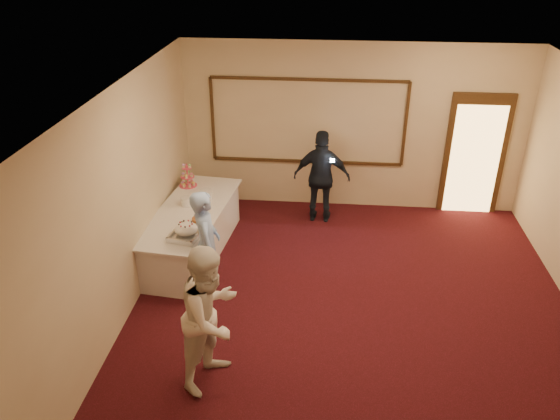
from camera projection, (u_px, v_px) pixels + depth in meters
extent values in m
plane|color=black|center=(352.00, 323.00, 7.21)|extent=(7.00, 7.00, 0.00)
cube|color=beige|center=(353.00, 128.00, 9.60)|extent=(6.00, 0.04, 3.00)
cube|color=beige|center=(117.00, 213.00, 6.77)|extent=(0.04, 7.00, 3.00)
cube|color=white|center=(369.00, 102.00, 5.82)|extent=(6.00, 7.00, 0.04)
cube|color=#31200E|center=(307.00, 161.00, 9.95)|extent=(3.40, 0.04, 0.05)
cube|color=#31200E|center=(309.00, 80.00, 9.25)|extent=(3.40, 0.04, 0.05)
cube|color=#31200E|center=(213.00, 119.00, 9.74)|extent=(0.05, 0.04, 1.50)
cube|color=#31200E|center=(405.00, 125.00, 9.46)|extent=(0.05, 0.04, 1.50)
cube|color=#31200E|center=(475.00, 155.00, 9.57)|extent=(1.05, 0.06, 2.20)
cube|color=#FFBF66|center=(474.00, 160.00, 9.59)|extent=(0.85, 0.02, 2.00)
cube|color=white|center=(192.00, 233.00, 8.60)|extent=(1.13, 2.49, 0.74)
cube|color=white|center=(190.00, 211.00, 8.42)|extent=(1.25, 2.64, 0.03)
cube|color=silver|center=(187.00, 235.00, 7.70)|extent=(0.48, 0.57, 0.04)
ellipsoid|color=white|center=(186.00, 229.00, 7.66)|extent=(0.33, 0.33, 0.15)
cube|color=silver|center=(197.00, 228.00, 7.82)|extent=(0.11, 0.35, 0.01)
cylinder|color=#E84968|center=(187.00, 175.00, 9.12)|extent=(0.02, 0.02, 0.40)
cylinder|color=#E84968|center=(188.00, 185.00, 9.20)|extent=(0.30, 0.30, 0.01)
cylinder|color=#E84968|center=(187.00, 177.00, 9.13)|extent=(0.23, 0.23, 0.01)
cylinder|color=#E84968|center=(187.00, 168.00, 9.06)|extent=(0.16, 0.16, 0.01)
cylinder|color=white|center=(187.00, 202.00, 8.52)|extent=(0.17, 0.17, 0.14)
cylinder|color=white|center=(186.00, 198.00, 8.48)|extent=(0.18, 0.18, 0.01)
cylinder|color=white|center=(206.00, 195.00, 8.70)|extent=(0.19, 0.19, 0.16)
cylinder|color=white|center=(206.00, 190.00, 8.66)|extent=(0.20, 0.20, 0.01)
cylinder|color=white|center=(200.00, 221.00, 8.10)|extent=(0.26, 0.26, 0.01)
cylinder|color=#994B27|center=(200.00, 219.00, 8.09)|extent=(0.22, 0.22, 0.04)
imported|color=#8EB0EC|center=(207.00, 244.00, 7.46)|extent=(0.51, 0.66, 1.60)
imported|color=white|center=(211.00, 316.00, 5.98)|extent=(0.95, 1.04, 1.74)
imported|color=black|center=(322.00, 177.00, 9.38)|extent=(1.00, 0.47, 1.66)
cube|color=white|center=(332.00, 160.00, 8.97)|extent=(0.07, 0.04, 0.05)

